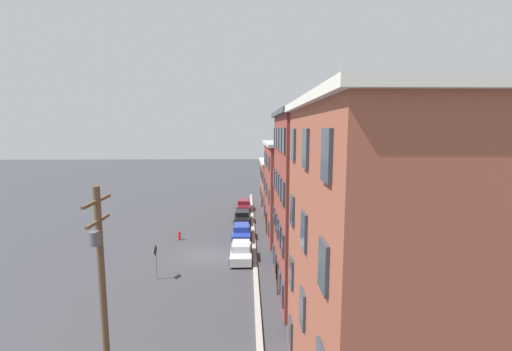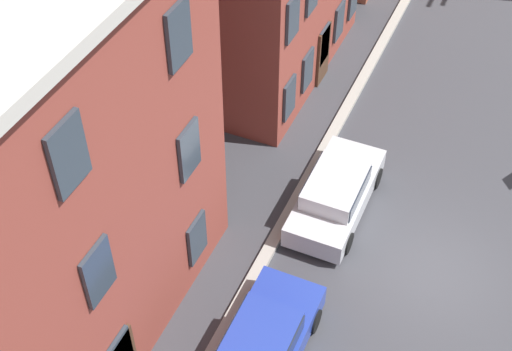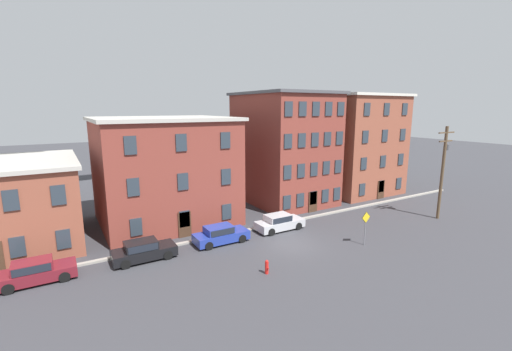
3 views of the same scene
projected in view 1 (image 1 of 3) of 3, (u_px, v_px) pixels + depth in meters
The scene contains 13 objects.
ground_plane at pixel (205, 255), 30.82m from camera, with size 200.00×200.00×0.00m, color #38383D.
kerb_strip at pixel (254, 254), 30.92m from camera, with size 56.00×0.36×0.16m, color #9E998E.
apartment_corner at pixel (298, 183), 50.07m from camera, with size 11.25×11.28×6.74m.
apartment_midblock at pixel (314, 188), 37.07m from camera, with size 12.23×10.80×9.88m.
apartment_far at pixel (358, 204), 23.16m from camera, with size 8.84×11.25×12.43m.
apartment_annex at pixel (446, 265), 12.77m from camera, with size 10.19×11.14×12.37m.
car_maroon at pixel (244, 205), 47.91m from camera, with size 4.40×1.92×1.43m.
car_black at pixel (242, 216), 41.45m from camera, with size 4.40×1.92×1.43m.
car_blue at pixel (242, 231), 35.42m from camera, with size 4.40×1.92×1.43m.
car_silver at pixel (241, 251), 29.71m from camera, with size 4.40×1.92×1.43m.
caution_sign at pixel (156, 256), 25.55m from camera, with size 0.93×0.08×2.76m.
utility_pole at pixel (102, 283), 13.80m from camera, with size 2.40×0.44×9.03m.
fire_hydrant at pixel (179, 235), 34.92m from camera, with size 0.24×0.34×0.96m.
Camera 1 is at (29.69, 3.89, 11.23)m, focal length 24.00 mm.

